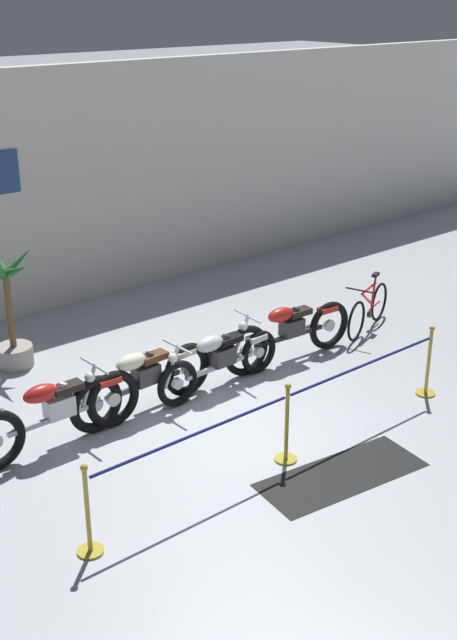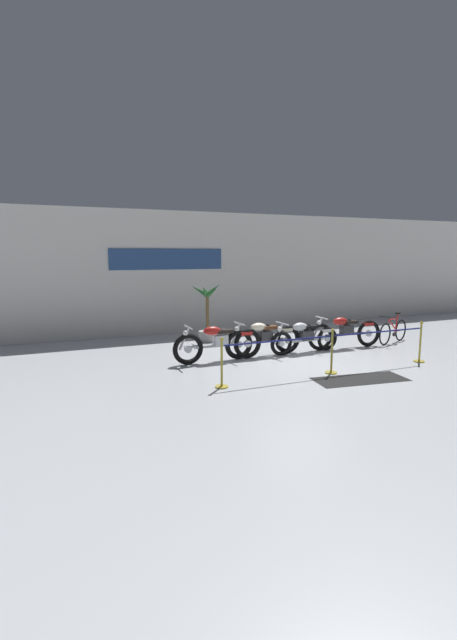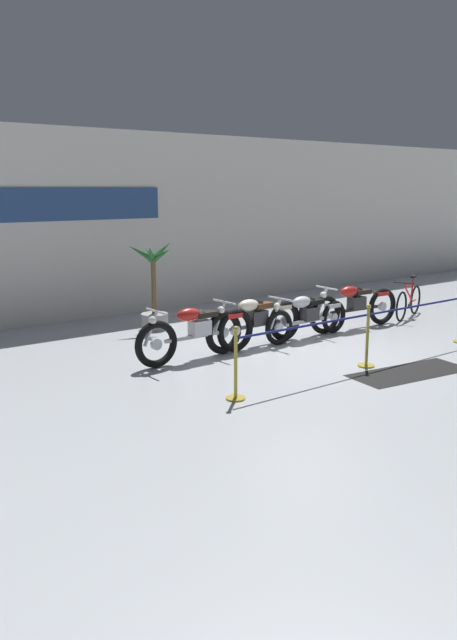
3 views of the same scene
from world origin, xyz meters
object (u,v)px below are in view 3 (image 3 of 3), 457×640
at_px(motorcycle_red_3, 354,306).
at_px(floor_banner, 410,372).
at_px(motorcycle_red_0, 197,332).
at_px(potted_palm_left_of_row, 154,295).
at_px(bicycle, 409,302).
at_px(stanchion_mid_left, 367,346).
at_px(stanchion_far_left, 318,337).
at_px(motorcycle_silver_2, 307,316).
at_px(motorcycle_cream_1, 255,322).

distance_m(motorcycle_red_3, floor_banner, 3.23).
distance_m(motorcycle_red_0, potted_palm_left_of_row, 2.62).
xyz_separation_m(bicycle, potted_palm_left_of_row, (-5.24, 2.48, 0.36)).
xyz_separation_m(potted_palm_left_of_row, stanchion_mid_left, (1.39, -4.57, -0.38)).
distance_m(stanchion_far_left, stanchion_mid_left, 1.18).
xyz_separation_m(motorcycle_red_0, stanchion_far_left, (0.87, -2.04, 0.18)).
bearing_deg(floor_banner, motorcycle_red_3, 65.61).
xyz_separation_m(motorcycle_red_0, floor_banner, (2.30, -2.71, -0.48)).
distance_m(motorcycle_red_0, stanchion_far_left, 2.23).
relative_size(motorcycle_silver_2, stanchion_mid_left, 2.11).
distance_m(motorcycle_silver_2, potted_palm_left_of_row, 3.23).
bearing_deg(motorcycle_red_3, stanchion_mid_left, -133.83).
height_order(motorcycle_red_3, stanchion_mid_left, stanchion_mid_left).
distance_m(motorcycle_cream_1, motorcycle_silver_2, 1.24).
relative_size(bicycle, stanchion_far_left, 0.29).
height_order(bicycle, floor_banner, bicycle).
bearing_deg(motorcycle_silver_2, bicycle, 1.52).
bearing_deg(floor_banner, motorcycle_silver_2, 91.46).
height_order(potted_palm_left_of_row, floor_banner, potted_palm_left_of_row).
height_order(motorcycle_red_0, motorcycle_red_3, motorcycle_red_0).
relative_size(motorcycle_cream_1, bicycle, 1.44).
xyz_separation_m(motorcycle_cream_1, motorcycle_silver_2, (1.24, -0.10, -0.02)).
bearing_deg(motorcycle_cream_1, motorcycle_red_0, -177.38).
bearing_deg(motorcycle_cream_1, floor_banner, -70.83).
bearing_deg(floor_banner, motorcycle_red_0, 137.65).
relative_size(motorcycle_silver_2, bicycle, 1.38).
xyz_separation_m(motorcycle_red_3, potted_palm_left_of_row, (-3.36, 2.52, 0.24)).
xyz_separation_m(bicycle, stanchion_mid_left, (-3.85, -2.10, -0.01)).
distance_m(motorcycle_cream_1, stanchion_mid_left, 2.22).
bearing_deg(motorcycle_red_0, stanchion_far_left, -66.94).
xyz_separation_m(motorcycle_red_0, potted_palm_left_of_row, (0.63, 2.53, 0.25)).
xyz_separation_m(motorcycle_silver_2, bicycle, (3.29, 0.09, -0.09)).
bearing_deg(bicycle, stanchion_far_left, -157.24).
height_order(motorcycle_cream_1, floor_banner, motorcycle_cream_1).
bearing_deg(motorcycle_red_3, bicycle, 1.45).
relative_size(motorcycle_cream_1, motorcycle_red_3, 0.95).
bearing_deg(motorcycle_red_3, potted_palm_left_of_row, 143.06).
bearing_deg(stanchion_far_left, floor_banner, -24.98).
relative_size(bicycle, potted_palm_left_of_row, 0.87).
distance_m(bicycle, potted_palm_left_of_row, 5.81).
bearing_deg(potted_palm_left_of_row, bicycle, -25.28).
bearing_deg(motorcycle_red_0, potted_palm_left_of_row, 76.08).
relative_size(motorcycle_silver_2, motorcycle_red_3, 0.91).
bearing_deg(motorcycle_silver_2, motorcycle_red_0, 179.23).
distance_m(motorcycle_red_0, motorcycle_red_3, 3.98).
bearing_deg(potted_palm_left_of_row, floor_banner, -72.25).
height_order(motorcycle_cream_1, stanchion_mid_left, stanchion_mid_left).
bearing_deg(motorcycle_cream_1, stanchion_far_left, -102.57).
xyz_separation_m(motorcycle_cream_1, potted_palm_left_of_row, (-0.71, 2.47, 0.25)).
distance_m(motorcycle_red_0, floor_banner, 3.59).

